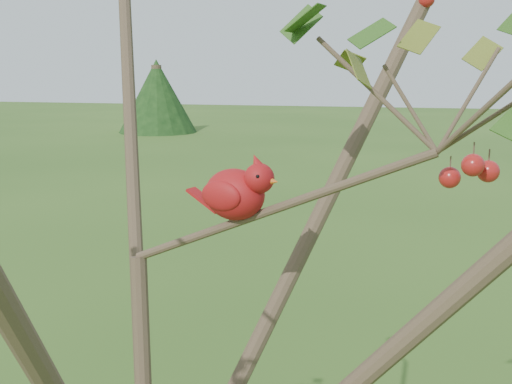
% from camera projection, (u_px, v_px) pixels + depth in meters
% --- Properties ---
extents(crabapple_tree, '(2.35, 2.05, 2.95)m').
position_uv_depth(crabapple_tree, '(144.00, 190.00, 1.19)').
color(crabapple_tree, '#3C2D20').
rests_on(crabapple_tree, ground).
extents(cardinal, '(0.21, 0.13, 0.15)m').
position_uv_depth(cardinal, '(238.00, 192.00, 1.26)').
color(cardinal, '#A6170E').
rests_on(cardinal, ground).
extents(distant_trees, '(41.39, 14.45, 3.56)m').
position_uv_depth(distant_trees, '(480.00, 91.00, 24.79)').
color(distant_trees, '#3C2D20').
rests_on(distant_trees, ground).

